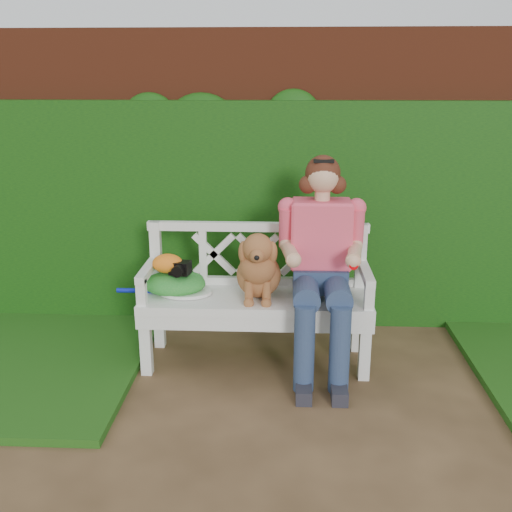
{
  "coord_description": "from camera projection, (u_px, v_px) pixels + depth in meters",
  "views": [
    {
      "loc": [
        -0.15,
        -2.75,
        1.86
      ],
      "look_at": [
        -0.34,
        0.94,
        0.75
      ],
      "focal_mm": 42.0,
      "sensor_mm": 36.0,
      "label": 1
    }
  ],
  "objects": [
    {
      "name": "tennis_racket",
      "position": [
        181.0,
        291.0,
        3.97
      ],
      "size": [
        0.68,
        0.3,
        0.03
      ],
      "primitive_type": null,
      "rotation": [
        0.0,
        0.0,
        0.03
      ],
      "color": "silver",
      "rests_on": "garden_bench"
    },
    {
      "name": "ivy_hedge",
      "position": [
        305.0,
        216.0,
        4.52
      ],
      "size": [
        10.0,
        0.18,
        1.7
      ],
      "primitive_type": "cube",
      "color": "#1D560E",
      "rests_on": "ground"
    },
    {
      "name": "dog",
      "position": [
        259.0,
        264.0,
        3.83
      ],
      "size": [
        0.44,
        0.51,
        0.47
      ],
      "primitive_type": null,
      "rotation": [
        0.0,
        0.0,
        0.37
      ],
      "color": "#AC6425",
      "rests_on": "garden_bench"
    },
    {
      "name": "brick_wall",
      "position": [
        305.0,
        179.0,
        4.66
      ],
      "size": [
        10.0,
        0.3,
        2.2
      ],
      "primitive_type": "cube",
      "color": "maroon",
      "rests_on": "ground"
    },
    {
      "name": "ground",
      "position": [
        311.0,
        444.0,
        3.16
      ],
      "size": [
        60.0,
        60.0,
        0.0
      ],
      "primitive_type": "plane",
      "color": "#45321E"
    },
    {
      "name": "baseball_glove",
      "position": [
        168.0,
        263.0,
        3.92
      ],
      "size": [
        0.22,
        0.18,
        0.13
      ],
      "primitive_type": "ellipsoid",
      "rotation": [
        0.0,
        0.0,
        0.15
      ],
      "color": "orange",
      "rests_on": "green_bag"
    },
    {
      "name": "camera_item",
      "position": [
        180.0,
        268.0,
        3.91
      ],
      "size": [
        0.15,
        0.12,
        0.09
      ],
      "primitive_type": "cube",
      "rotation": [
        0.0,
        0.0,
        -0.21
      ],
      "color": "black",
      "rests_on": "green_bag"
    },
    {
      "name": "green_bag",
      "position": [
        174.0,
        283.0,
        3.96
      ],
      "size": [
        0.45,
        0.36,
        0.14
      ],
      "primitive_type": null,
      "rotation": [
        0.0,
        0.0,
        0.1
      ],
      "color": "#1E7919",
      "rests_on": "garden_bench"
    },
    {
      "name": "garden_bench",
      "position": [
        256.0,
        329.0,
        4.01
      ],
      "size": [
        1.63,
        0.76,
        0.48
      ],
      "primitive_type": null,
      "rotation": [
        0.0,
        0.0,
        0.11
      ],
      "color": "white",
      "rests_on": "ground"
    },
    {
      "name": "seated_woman",
      "position": [
        320.0,
        268.0,
        3.85
      ],
      "size": [
        0.84,
        0.94,
        1.37
      ],
      "primitive_type": null,
      "rotation": [
        0.0,
        0.0,
        -0.41
      ],
      "color": "#D33D5D",
      "rests_on": "ground"
    }
  ]
}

